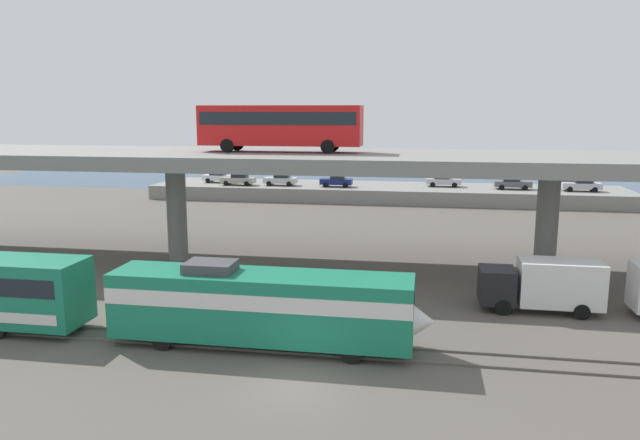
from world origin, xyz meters
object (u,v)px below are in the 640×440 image
at_px(parked_car_2, 567,182).
at_px(parked_car_3, 581,185).
at_px(train_locomotive, 276,304).
at_px(parked_car_5, 337,181).
at_px(parked_car_1, 443,181).
at_px(service_truck_east, 544,284).
at_px(parked_car_4, 512,183).
at_px(transit_bus_on_overpass, 280,124).
at_px(parked_car_6, 238,179).
at_px(parked_car_0, 219,177).
at_px(parked_car_7, 281,179).

xyz_separation_m(parked_car_2, parked_car_3, (0.95, -3.28, -0.00)).
bearing_deg(train_locomotive, parked_car_5, 94.86).
bearing_deg(parked_car_2, parked_car_1, -174.65).
height_order(service_truck_east, parked_car_4, parked_car_4).
bearing_deg(parked_car_3, service_truck_east, 74.32).
relative_size(transit_bus_on_overpass, parked_car_6, 2.70).
relative_size(transit_bus_on_overpass, parked_car_3, 2.64).
height_order(parked_car_0, parked_car_2, same).
bearing_deg(transit_bus_on_overpass, parked_car_0, -63.83).
bearing_deg(parked_car_7, parked_car_5, 178.58).
height_order(service_truck_east, parked_car_2, parked_car_2).
xyz_separation_m(parked_car_2, parked_car_7, (-36.23, -3.88, -0.00)).
distance_m(parked_car_0, parked_car_4, 38.21).
distance_m(train_locomotive, parked_car_7, 50.47).
height_order(service_truck_east, parked_car_7, parked_car_7).
distance_m(parked_car_3, parked_car_6, 42.73).
distance_m(parked_car_4, parked_car_7, 29.23).
bearing_deg(parked_car_6, parked_car_0, -34.29).
relative_size(parked_car_0, parked_car_4, 0.98).
relative_size(service_truck_east, parked_car_6, 1.53).
bearing_deg(service_truck_east, parked_car_7, -58.35).
xyz_separation_m(parked_car_0, parked_car_2, (45.24, 2.15, 0.00)).
xyz_separation_m(parked_car_1, parked_car_2, (15.41, 1.44, 0.00)).
relative_size(parked_car_2, parked_car_7, 0.97).
height_order(parked_car_1, parked_car_4, same).
height_order(parked_car_2, parked_car_6, same).
height_order(parked_car_2, parked_car_7, same).
bearing_deg(parked_car_4, parked_car_6, -177.03).
bearing_deg(transit_bus_on_overpass, parked_car_4, -122.23).
bearing_deg(parked_car_5, parked_car_6, 2.02).
bearing_deg(train_locomotive, parked_car_3, 62.72).
bearing_deg(train_locomotive, parked_car_7, 103.21).
relative_size(service_truck_east, parked_car_0, 1.57).
distance_m(parked_car_0, parked_car_2, 45.29).
bearing_deg(parked_car_0, parked_car_5, -6.67).
xyz_separation_m(service_truck_east, parked_car_5, (-18.06, 41.07, 0.89)).
bearing_deg(parked_car_3, parked_car_5, 1.50).
bearing_deg(parked_car_5, parked_car_1, -168.98).
xyz_separation_m(train_locomotive, parked_car_5, (-4.16, 48.94, 0.34)).
relative_size(parked_car_3, parked_car_4, 1.02).
height_order(train_locomotive, parked_car_4, train_locomotive).
bearing_deg(train_locomotive, transit_bus_on_overpass, 102.47).
xyz_separation_m(parked_car_1, parked_car_7, (-20.82, -2.44, 0.00)).
relative_size(parked_car_1, parked_car_6, 0.99).
distance_m(transit_bus_on_overpass, service_truck_east, 21.44).
relative_size(service_truck_east, parked_car_3, 1.49).
height_order(train_locomotive, parked_car_3, train_locomotive).
height_order(parked_car_5, parked_car_7, same).
relative_size(transit_bus_on_overpass, service_truck_east, 1.76).
bearing_deg(parked_car_3, transit_bus_on_overpass, 48.61).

